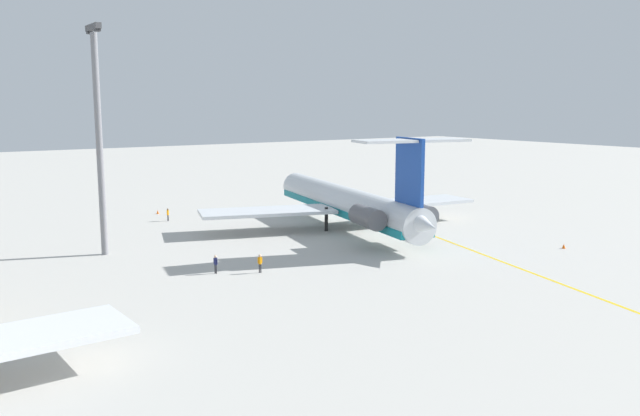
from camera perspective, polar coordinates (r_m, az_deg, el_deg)
ground at (r=90.30m, az=6.99°, el=-1.31°), size 352.28×352.28×0.00m
main_jetliner at (r=84.91m, az=2.55°, el=0.43°), size 42.77×38.09×12.53m
ground_crew_near_nose at (r=109.67m, az=7.08°, el=1.13°), size 0.46×0.29×1.84m
ground_crew_near_tail at (r=93.43m, az=-13.04°, el=-0.43°), size 0.33×0.35×1.77m
ground_crew_portside at (r=63.56m, az=-5.22°, el=-4.60°), size 0.29×0.46×1.82m
ground_crew_starboard at (r=63.83m, az=-9.04°, el=-4.63°), size 0.41×0.29×1.80m
safety_cone_nose at (r=100.04m, az=-13.87°, el=-0.34°), size 0.40×0.40×0.55m
safety_cone_wingtip at (r=78.93m, az=20.36°, el=-3.11°), size 0.40×0.40×0.55m
taxiway_centreline at (r=91.68m, az=6.46°, el=-1.14°), size 98.48×25.12×0.01m
light_mast at (r=73.18m, az=-18.62°, el=6.35°), size 4.00×0.70×24.13m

